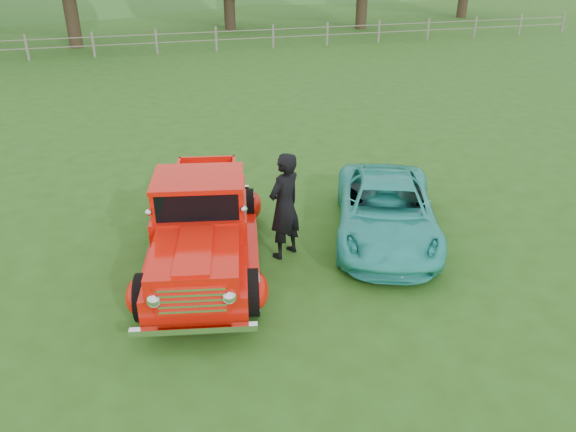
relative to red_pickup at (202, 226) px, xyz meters
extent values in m
plane|color=#284F15|center=(0.58, -1.35, -0.80)|extent=(140.00, 140.00, 0.00)
ellipsoid|color=#2F6A27|center=(20.58, 60.65, -4.65)|extent=(72.00, 52.00, 14.00)
cube|color=gray|center=(0.58, 20.65, -0.25)|extent=(48.00, 0.04, 0.04)
cube|color=gray|center=(0.58, 20.65, 0.15)|extent=(48.00, 0.04, 0.04)
cylinder|color=black|center=(-1.11, -1.32, -0.42)|extent=(0.38, 0.79, 0.76)
cylinder|color=black|center=(0.52, -1.65, -0.42)|extent=(0.38, 0.79, 0.76)
cylinder|color=black|center=(-0.51, 1.72, -0.42)|extent=(0.38, 0.79, 0.76)
cylinder|color=black|center=(1.12, 1.40, -0.42)|extent=(0.38, 0.79, 0.76)
cube|color=red|center=(0.01, 0.04, -0.22)|extent=(2.42, 4.82, 0.44)
ellipsoid|color=red|center=(-1.18, -1.31, -0.38)|extent=(0.55, 0.81, 0.54)
ellipsoid|color=red|center=(0.59, -1.66, -0.38)|extent=(0.55, 0.81, 0.54)
ellipsoid|color=red|center=(-0.57, 1.73, -0.38)|extent=(0.55, 0.81, 0.54)
ellipsoid|color=red|center=(1.19, 1.38, -0.38)|extent=(0.55, 0.81, 0.54)
cube|color=red|center=(-0.29, -1.48, 0.17)|extent=(1.62, 1.83, 0.42)
cube|color=red|center=(-0.01, -0.06, 0.19)|extent=(1.83, 1.63, 0.44)
cube|color=black|center=(-0.01, -0.06, 0.66)|extent=(1.63, 1.38, 0.50)
cube|color=red|center=(-0.01, -0.06, 0.94)|extent=(1.73, 1.49, 0.08)
cube|color=red|center=(0.27, 1.36, 0.15)|extent=(1.53, 2.14, 0.45)
cube|color=white|center=(-0.45, -2.28, 0.05)|extent=(1.06, 0.30, 0.50)
cube|color=white|center=(-0.47, -2.38, -0.38)|extent=(1.79, 0.45, 0.10)
cube|color=white|center=(0.48, 2.41, -0.38)|extent=(1.70, 0.43, 0.10)
imported|color=#2CB1A4|center=(3.61, 0.11, -0.23)|extent=(3.23, 4.51, 1.14)
imported|color=black|center=(1.51, -0.04, 0.22)|extent=(0.89, 0.81, 2.03)
camera|label=1|loc=(-0.91, -8.85, 4.64)|focal=35.00mm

